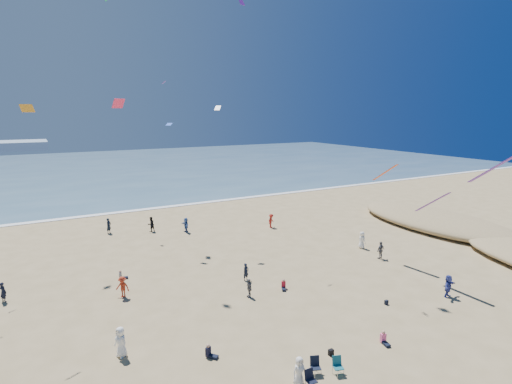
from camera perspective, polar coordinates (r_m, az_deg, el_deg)
ocean at (r=110.28m, az=-23.64°, el=2.90°), size 220.00×100.00×0.06m
surf_line at (r=61.43m, az=-18.81°, el=-2.76°), size 220.00×1.20×0.08m
standing_flyers at (r=35.51m, az=-0.14°, el=-10.92°), size 33.52×43.53×1.91m
seated_group at (r=28.56m, az=0.40°, el=-17.81°), size 13.42×22.97×0.84m
chair_cluster at (r=24.06m, az=9.41°, el=-23.90°), size 2.69×1.50×1.00m
black_backpack at (r=26.16m, az=10.66°, el=-21.60°), size 0.30×0.22×0.38m
navy_bag at (r=32.91m, az=18.12°, el=-14.75°), size 0.28×0.18×0.34m
kites_aloft at (r=34.74m, az=7.67°, el=12.85°), size 37.88×43.39×29.46m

